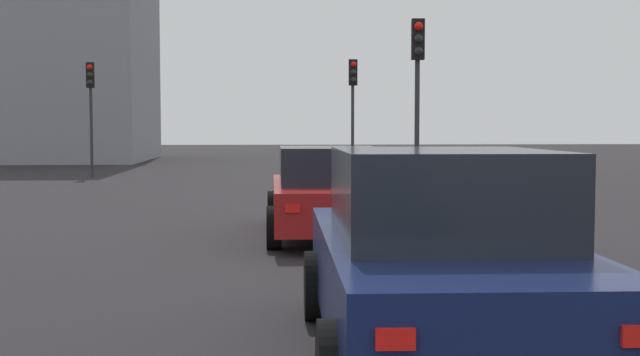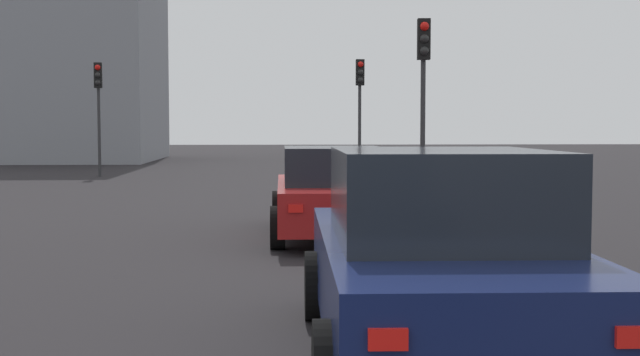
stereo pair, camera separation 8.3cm
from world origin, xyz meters
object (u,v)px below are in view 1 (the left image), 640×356
Objects in this scene: traffic_light_near_left at (418,72)px; traffic_light_far_left at (91,95)px; car_red_left_lead at (328,193)px; traffic_light_near_right at (353,93)px; car_navy_left_second at (438,261)px.

traffic_light_near_left is 1.02× the size of traffic_light_far_left.
car_red_left_lead is 1.11× the size of traffic_light_near_right.
car_navy_left_second is 24.78m from traffic_light_far_left.
traffic_light_near_left is at bearing 33.10° from traffic_light_far_left.
car_red_left_lead is at bearing 17.28° from traffic_light_far_left.
traffic_light_near_right is at bearing -7.21° from car_red_left_lead.
traffic_light_near_left is (4.78, -2.40, 2.29)m from car_red_left_lead.
traffic_light_near_left is 1.01× the size of traffic_light_near_right.
car_red_left_lead is 18.05m from traffic_light_far_left.
car_red_left_lead is 7.14m from car_navy_left_second.
car_navy_left_second is at bearing -6.67° from traffic_light_near_left.
traffic_light_near_left is 15.05m from traffic_light_far_left.
traffic_light_near_right reaches higher than traffic_light_far_left.
traffic_light_near_left is at bearing -1.61° from traffic_light_near_right.
car_red_left_lead is 1.12× the size of traffic_light_far_left.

